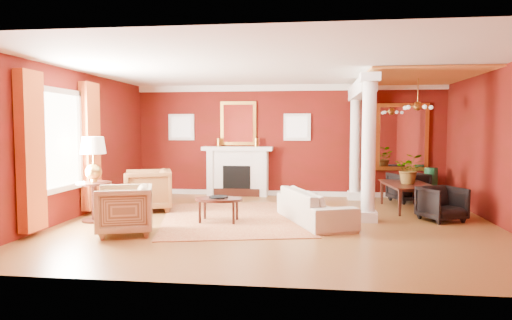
# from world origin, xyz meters

# --- Properties ---
(ground) EXTENTS (8.00, 8.00, 0.00)m
(ground) POSITION_xyz_m (0.00, 0.00, 0.00)
(ground) COLOR brown
(ground) RESTS_ON ground
(room_shell) EXTENTS (8.04, 7.04, 2.92)m
(room_shell) POSITION_xyz_m (0.00, 0.00, 2.02)
(room_shell) COLOR #600E0D
(room_shell) RESTS_ON ground
(fireplace) EXTENTS (1.85, 0.42, 1.29)m
(fireplace) POSITION_xyz_m (-1.30, 3.32, 0.65)
(fireplace) COLOR white
(fireplace) RESTS_ON ground
(overmantel_mirror) EXTENTS (0.95, 0.07, 1.15)m
(overmantel_mirror) POSITION_xyz_m (-1.30, 3.45, 1.90)
(overmantel_mirror) COLOR gold
(overmantel_mirror) RESTS_ON fireplace
(flank_window_left) EXTENTS (0.70, 0.07, 0.70)m
(flank_window_left) POSITION_xyz_m (-2.85, 3.46, 1.80)
(flank_window_left) COLOR white
(flank_window_left) RESTS_ON room_shell
(flank_window_right) EXTENTS (0.70, 0.07, 0.70)m
(flank_window_right) POSITION_xyz_m (0.25, 3.46, 1.80)
(flank_window_right) COLOR white
(flank_window_right) RESTS_ON room_shell
(left_window) EXTENTS (0.21, 2.55, 2.60)m
(left_window) POSITION_xyz_m (-3.89, -0.60, 1.42)
(left_window) COLOR white
(left_window) RESTS_ON room_shell
(column_front) EXTENTS (0.36, 0.36, 2.80)m
(column_front) POSITION_xyz_m (1.70, 0.30, 1.43)
(column_front) COLOR white
(column_front) RESTS_ON ground
(column_back) EXTENTS (0.36, 0.36, 2.80)m
(column_back) POSITION_xyz_m (1.70, 3.00, 1.43)
(column_back) COLOR white
(column_back) RESTS_ON ground
(header_beam) EXTENTS (0.30, 3.20, 0.32)m
(header_beam) POSITION_xyz_m (1.70, 1.90, 2.62)
(header_beam) COLOR white
(header_beam) RESTS_ON column_front
(amber_ceiling) EXTENTS (2.30, 3.40, 0.04)m
(amber_ceiling) POSITION_xyz_m (2.85, 1.75, 2.87)
(amber_ceiling) COLOR #D4893E
(amber_ceiling) RESTS_ON room_shell
(dining_mirror) EXTENTS (1.30, 0.07, 1.70)m
(dining_mirror) POSITION_xyz_m (2.90, 3.45, 1.55)
(dining_mirror) COLOR gold
(dining_mirror) RESTS_ON room_shell
(chandelier) EXTENTS (0.60, 0.62, 0.75)m
(chandelier) POSITION_xyz_m (2.90, 1.80, 2.25)
(chandelier) COLOR gold
(chandelier) RESTS_ON room_shell
(crown_trim) EXTENTS (8.00, 0.08, 0.16)m
(crown_trim) POSITION_xyz_m (0.00, 3.46, 2.82)
(crown_trim) COLOR white
(crown_trim) RESTS_ON room_shell
(base_trim) EXTENTS (8.00, 0.08, 0.12)m
(base_trim) POSITION_xyz_m (0.00, 3.46, 0.06)
(base_trim) COLOR white
(base_trim) RESTS_ON ground
(rug) EXTENTS (3.40, 4.08, 0.01)m
(rug) POSITION_xyz_m (-0.89, 0.29, 0.01)
(rug) COLOR maroon
(rug) RESTS_ON ground
(sofa) EXTENTS (1.35, 2.20, 0.83)m
(sofa) POSITION_xyz_m (0.70, 0.09, 0.41)
(sofa) COLOR beige
(sofa) RESTS_ON ground
(armchair_leopard) EXTENTS (1.16, 1.19, 0.98)m
(armchair_leopard) POSITION_xyz_m (-2.85, 0.89, 0.49)
(armchair_leopard) COLOR black
(armchair_leopard) RESTS_ON ground
(armchair_stripe) EXTENTS (1.06, 1.10, 0.90)m
(armchair_stripe) POSITION_xyz_m (-2.46, -1.26, 0.45)
(armchair_stripe) COLOR tan
(armchair_stripe) RESTS_ON ground
(coffee_table) EXTENTS (0.90, 0.90, 0.46)m
(coffee_table) POSITION_xyz_m (-1.10, -0.11, 0.41)
(coffee_table) COLOR black
(coffee_table) RESTS_ON ground
(coffee_book) EXTENTS (0.14, 0.09, 0.20)m
(coffee_book) POSITION_xyz_m (-1.10, -0.19, 0.56)
(coffee_book) COLOR black
(coffee_book) RESTS_ON coffee_table
(side_table) EXTENTS (0.65, 0.65, 1.61)m
(side_table) POSITION_xyz_m (-3.46, -0.33, 1.10)
(side_table) COLOR black
(side_table) RESTS_ON ground
(dining_table) EXTENTS (0.72, 1.67, 0.91)m
(dining_table) POSITION_xyz_m (2.74, 1.69, 0.45)
(dining_table) COLOR black
(dining_table) RESTS_ON ground
(dining_chair_near) EXTENTS (0.92, 0.90, 0.73)m
(dining_chair_near) POSITION_xyz_m (3.11, 0.53, 0.36)
(dining_chair_near) COLOR black
(dining_chair_near) RESTS_ON ground
(dining_chair_far) EXTENTS (0.97, 0.94, 0.79)m
(dining_chair_far) POSITION_xyz_m (2.93, 2.77, 0.39)
(dining_chair_far) COLOR black
(dining_chair_far) RESTS_ON ground
(green_urn) EXTENTS (0.35, 0.35, 0.83)m
(green_urn) POSITION_xyz_m (3.50, 2.93, 0.33)
(green_urn) COLOR #154324
(green_urn) RESTS_ON ground
(potted_plant) EXTENTS (0.72, 0.77, 0.51)m
(potted_plant) POSITION_xyz_m (2.73, 1.63, 1.16)
(potted_plant) COLOR #26591E
(potted_plant) RESTS_ON dining_table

